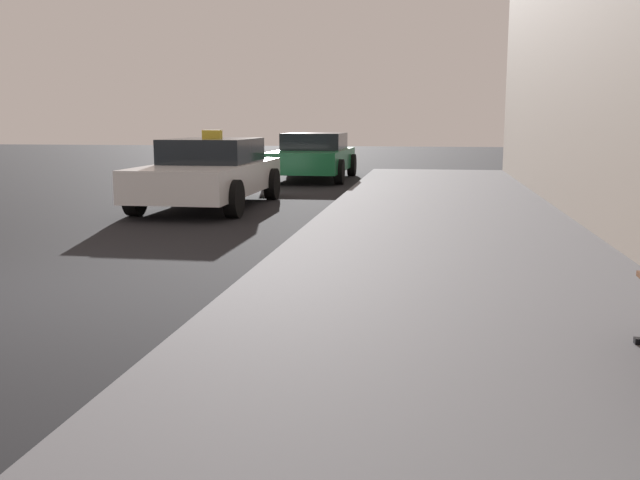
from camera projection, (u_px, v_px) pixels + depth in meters
ground_plane at (14, 298)px, 6.44m from camera, size 80.00×80.00×0.00m
sidewalk at (460, 308)px, 5.82m from camera, size 4.00×32.00×0.15m
car_white at (210, 172)px, 13.28m from camera, size 1.96×4.49×1.43m
car_green at (314, 156)px, 19.54m from camera, size 2.02×4.51×1.27m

